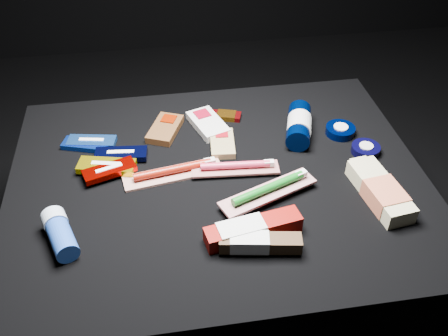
{
  "coord_description": "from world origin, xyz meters",
  "views": [
    {
      "loc": [
        -0.12,
        -0.87,
        1.18
      ],
      "look_at": [
        0.01,
        0.01,
        0.42
      ],
      "focal_mm": 40.0,
      "sensor_mm": 36.0,
      "label": 1
    }
  ],
  "objects": [
    {
      "name": "deodorant_stick",
      "position": [
        -0.35,
        -0.15,
        0.42
      ],
      "size": [
        0.09,
        0.13,
        0.05
      ],
      "rotation": [
        0.0,
        0.0,
        0.35
      ],
      "color": "#2048A7",
      "rests_on": "cloth_table"
    },
    {
      "name": "power_bar",
      "position": [
        0.05,
        0.25,
        0.41
      ],
      "size": [
        0.12,
        0.07,
        0.01
      ],
      "rotation": [
        0.0,
        0.0,
        -0.3
      ],
      "color": "maroon",
      "rests_on": "cloth_table"
    },
    {
      "name": "ground",
      "position": [
        0.0,
        0.0,
        0.0
      ],
      "size": [
        3.0,
        3.0,
        0.0
      ],
      "primitive_type": "plane",
      "color": "black",
      "rests_on": "ground"
    },
    {
      "name": "toothbrush_pack_1",
      "position": [
        0.05,
        0.01,
        0.42
      ],
      "size": [
        0.21,
        0.06,
        0.02
      ],
      "rotation": [
        0.0,
        0.0,
        -0.08
      ],
      "color": "#A39B98",
      "rests_on": "cloth_table"
    },
    {
      "name": "lotion_bottle",
      "position": [
        0.23,
        0.14,
        0.43
      ],
      "size": [
        0.1,
        0.2,
        0.06
      ],
      "rotation": [
        0.0,
        0.0,
        -0.31
      ],
      "color": "black",
      "rests_on": "cloth_table"
    },
    {
      "name": "luna_bar_3",
      "position": [
        -0.26,
        0.07,
        0.42
      ],
      "size": [
        0.14,
        0.08,
        0.02
      ],
      "rotation": [
        0.0,
        0.0,
        -0.23
      ],
      "color": "#B49F08",
      "rests_on": "cloth_table"
    },
    {
      "name": "luna_bar_2",
      "position": [
        -0.23,
        0.11,
        0.41
      ],
      "size": [
        0.13,
        0.06,
        0.02
      ],
      "rotation": [
        0.0,
        0.0,
        -0.1
      ],
      "color": "black",
      "rests_on": "cloth_table"
    },
    {
      "name": "cream_tin_lower",
      "position": [
        0.38,
        0.04,
        0.41
      ],
      "size": [
        0.07,
        0.07,
        0.02
      ],
      "rotation": [
        0.0,
        0.0,
        0.12
      ],
      "color": "black",
      "rests_on": "cloth_table"
    },
    {
      "name": "bodywash_bottle",
      "position": [
        0.35,
        -0.13,
        0.42
      ],
      "size": [
        0.09,
        0.21,
        0.04
      ],
      "rotation": [
        0.0,
        0.0,
        0.14
      ],
      "color": "#C9C08F",
      "rests_on": "cloth_table"
    },
    {
      "name": "clif_bar_2",
      "position": [
        0.03,
        0.12,
        0.41
      ],
      "size": [
        0.07,
        0.11,
        0.02
      ],
      "rotation": [
        0.0,
        0.0,
        -0.09
      ],
      "color": "#968353",
      "rests_on": "cloth_table"
    },
    {
      "name": "clif_bar_1",
      "position": [
        0.0,
        0.21,
        0.41
      ],
      "size": [
        0.11,
        0.15,
        0.02
      ],
      "rotation": [
        0.0,
        0.0,
        0.33
      ],
      "color": "silver",
      "rests_on": "cloth_table"
    },
    {
      "name": "luna_bar_1",
      "position": [
        -0.3,
        0.18,
        0.41
      ],
      "size": [
        0.13,
        0.07,
        0.02
      ],
      "rotation": [
        0.0,
        0.0,
        -0.19
      ],
      "color": "#2055AB",
      "rests_on": "cloth_table"
    },
    {
      "name": "toothpaste_carton_green",
      "position": [
        0.04,
        -0.23,
        0.42
      ],
      "size": [
        0.17,
        0.06,
        0.03
      ],
      "rotation": [
        0.0,
        0.0,
        -0.16
      ],
      "color": "#382412",
      "rests_on": "cloth_table"
    },
    {
      "name": "luna_bar_0",
      "position": [
        -0.31,
        0.17,
        0.41
      ],
      "size": [
        0.13,
        0.08,
        0.02
      ],
      "rotation": [
        0.0,
        0.0,
        -0.31
      ],
      "color": "#0D2F9C",
      "rests_on": "cloth_table"
    },
    {
      "name": "toothbrush_pack_0",
      "position": [
        -0.1,
        0.03,
        0.41
      ],
      "size": [
        0.24,
        0.09,
        0.03
      ],
      "rotation": [
        0.0,
        0.0,
        0.16
      ],
      "color": "beige",
      "rests_on": "cloth_table"
    },
    {
      "name": "luna_bar_4",
      "position": [
        -0.25,
        0.05,
        0.42
      ],
      "size": [
        0.13,
        0.08,
        0.02
      ],
      "rotation": [
        0.0,
        0.0,
        0.31
      ],
      "color": "#790400",
      "rests_on": "cloth_table"
    },
    {
      "name": "toothpaste_carton_red",
      "position": [
        0.04,
        -0.19,
        0.42
      ],
      "size": [
        0.21,
        0.08,
        0.04
      ],
      "rotation": [
        0.0,
        0.0,
        0.17
      ],
      "color": "#7A0702",
      "rests_on": "cloth_table"
    },
    {
      "name": "cloth_table",
      "position": [
        0.0,
        0.0,
        0.2
      ],
      "size": [
        0.98,
        0.78,
        0.4
      ],
      "primitive_type": "cube",
      "color": "black",
      "rests_on": "ground"
    },
    {
      "name": "cream_tin_upper",
      "position": [
        0.34,
        0.12,
        0.41
      ],
      "size": [
        0.08,
        0.08,
        0.02
      ],
      "rotation": [
        0.0,
        0.0,
        0.32
      ],
      "color": "black",
      "rests_on": "cloth_table"
    },
    {
      "name": "clif_bar_0",
      "position": [
        -0.11,
        0.21,
        0.41
      ],
      "size": [
        0.11,
        0.14,
        0.02
      ],
      "rotation": [
        0.0,
        0.0,
        -0.4
      ],
      "color": "#523017",
      "rests_on": "cloth_table"
    },
    {
      "name": "toothbrush_pack_2",
      "position": [
        0.1,
        -0.08,
        0.42
      ],
      "size": [
        0.24,
        0.14,
        0.03
      ],
      "rotation": [
        0.0,
        0.0,
        0.38
      ],
      "color": "beige",
      "rests_on": "cloth_table"
    }
  ]
}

